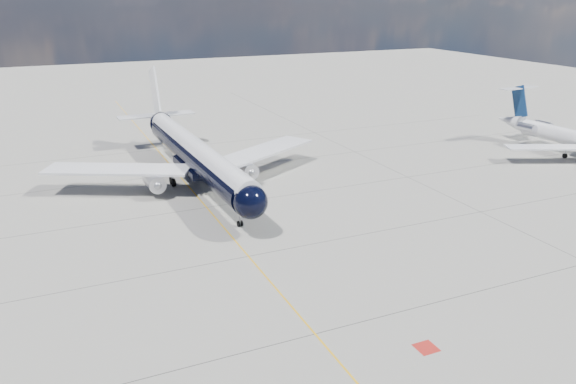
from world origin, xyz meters
The scene contains 5 objects.
ground centered at (0.00, 30.00, 0.00)m, with size 320.00×320.00×0.00m, color gray.
taxiway_centerline centered at (0.00, 25.00, 0.00)m, with size 0.16×160.00×0.01m, color #E0A10B.
red_marking centered at (6.80, -10.00, 0.00)m, with size 1.60×1.60×0.01m, color maroon.
main_airliner centered at (1.30, 35.21, 4.32)m, with size 39.61×48.17×13.93m.
regional_jet centered at (60.79, 24.03, 3.18)m, with size 25.85×29.76×10.08m.
Camera 1 is at (-17.17, -38.36, 25.02)m, focal length 35.00 mm.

